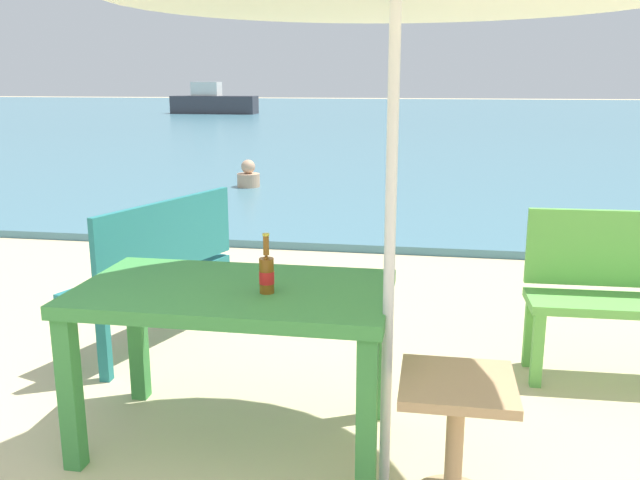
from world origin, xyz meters
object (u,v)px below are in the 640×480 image
boat_sailboat (213,102)px  beer_bottle_amber (267,272)px  side_table_wood (455,424)px  bench_green_left (637,286)px  swimmer_person (248,176)px  picnic_table_green (235,310)px  bench_teal_center (158,264)px

boat_sailboat → beer_bottle_amber: bearing=-71.0°
beer_bottle_amber → side_table_wood: beer_bottle_amber is taller
side_table_wood → boat_sailboat: (-10.48, 28.39, 0.25)m
bench_green_left → boat_sailboat: 29.35m
side_table_wood → swimmer_person: bearing=111.5°
swimmer_person → beer_bottle_amber: bearing=-73.6°
beer_bottle_amber → side_table_wood: size_ratio=0.49×
side_table_wood → boat_sailboat: size_ratio=0.14×
side_table_wood → picnic_table_green: bearing=161.3°
picnic_table_green → side_table_wood: bearing=-18.7°
beer_bottle_amber → side_table_wood: bearing=-18.3°
swimmer_person → boat_sailboat: bearing=109.8°
bench_green_left → bench_teal_center: bearing=-179.6°
boat_sailboat → side_table_wood: bearing=-69.7°
beer_bottle_amber → swimmer_person: 7.36m
swimmer_person → boat_sailboat: 22.41m
bench_green_left → swimmer_person: bearing=123.4°
picnic_table_green → bench_teal_center: bench_teal_center is taller
picnic_table_green → swimmer_person: size_ratio=3.41×
picnic_table_green → beer_bottle_amber: bearing=-20.3°
beer_bottle_amber → swimmer_person: bearing=106.4°
beer_bottle_amber → side_table_wood: (0.82, -0.27, -0.50)m
beer_bottle_amber → bench_teal_center: beer_bottle_amber is taller
picnic_table_green → beer_bottle_amber: 0.27m
bench_green_left → boat_sailboat: boat_sailboat is taller
bench_green_left → swimmer_person: (-3.91, 5.92, -0.30)m
picnic_table_green → bench_green_left: bearing=27.9°
bench_teal_center → boat_sailboat: bearing=107.8°
bench_teal_center → swimmer_person: bench_teal_center is taller
side_table_wood → bench_green_left: 1.74m
side_table_wood → bench_teal_center: bench_teal_center is taller
beer_bottle_amber → swimmer_person: beer_bottle_amber is taller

